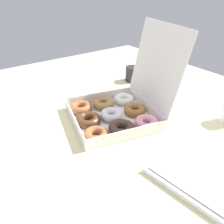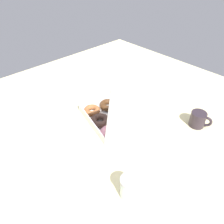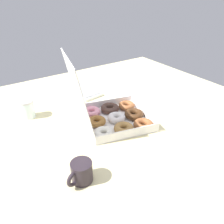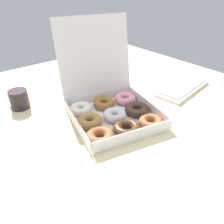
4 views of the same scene
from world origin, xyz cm
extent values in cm
cube|color=beige|center=(0.00, 0.00, -1.00)|extent=(180.00, 180.00, 2.00)
cube|color=white|center=(3.73, 3.38, 0.20)|extent=(40.82, 40.82, 0.40)
cube|color=white|center=(-12.44, 7.37, 2.80)|extent=(8.47, 32.83, 4.79)
cube|color=white|center=(19.91, -0.62, 2.80)|extent=(8.47, 32.83, 4.79)
cube|color=white|center=(-0.26, -12.80, 2.80)|extent=(32.05, 8.28, 4.79)
cube|color=white|center=(7.73, 19.55, 2.80)|extent=(32.05, 8.28, 4.79)
cube|color=white|center=(8.56, 22.93, 21.73)|extent=(34.40, 14.84, 33.15)
torus|color=brown|center=(-9.63, -4.59, 2.13)|extent=(11.26, 11.26, 3.50)
torus|color=#492C17|center=(1.26, -7.15, 2.13)|extent=(15.26, 15.26, 3.61)
torus|color=#995A31|center=(11.89, -9.87, 2.13)|extent=(12.37, 12.37, 3.17)
torus|color=#AA7D41|center=(-6.87, 6.03, 2.13)|extent=(13.84, 13.84, 3.71)
torus|color=silver|center=(3.79, 3.17, 2.13)|extent=(12.22, 12.22, 3.50)
torus|color=#483027|center=(14.45, 0.53, 2.13)|extent=(12.93, 12.93, 3.62)
torus|color=white|center=(-4.48, 16.61, 2.13)|extent=(13.88, 13.88, 3.43)
torus|color=#9A662E|center=(6.54, 14.10, 2.13)|extent=(13.72, 13.72, 3.31)
torus|color=pink|center=(17.13, 11.38, 2.13)|extent=(14.15, 14.15, 3.38)
cube|color=white|center=(50.88, 2.42, 0.90)|extent=(36.30, 19.24, 1.80)
cube|color=#989A97|center=(50.88, 2.42, 2.00)|extent=(33.23, 16.55, 0.40)
cylinder|color=#2A2129|center=(-23.53, 38.20, 4.32)|extent=(8.33, 8.33, 8.63)
torus|color=#2A2129|center=(-25.08, 42.39, 4.32)|extent=(3.61, 6.46, 6.33)
cylinder|color=black|center=(-23.53, 38.20, 7.08)|extent=(7.33, 7.33, 0.52)
cylinder|color=silver|center=(34.98, 42.22, 4.68)|extent=(7.16, 7.16, 9.35)
cylinder|color=#B2B2B7|center=(34.98, 42.22, 9.85)|extent=(7.52, 7.52, 1.00)
cube|color=white|center=(23.00, -23.72, 0.07)|extent=(15.78, 14.52, 0.15)
camera|label=1|loc=(69.18, -43.84, 52.23)|focal=35.00mm
camera|label=2|loc=(73.40, 73.49, 80.07)|focal=35.00mm
camera|label=3|loc=(-79.65, 61.91, 65.81)|focal=35.00mm
camera|label=4|loc=(-45.84, -56.09, 51.69)|focal=35.00mm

